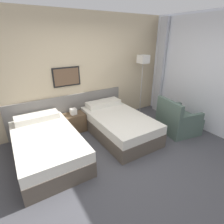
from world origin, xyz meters
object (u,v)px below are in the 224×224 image
(bed_near_window, at_px, (118,124))
(bed_near_door, at_px, (47,145))
(floor_lamp, at_px, (143,65))
(nightstand, at_px, (74,122))
(armchair, at_px, (177,121))

(bed_near_window, bearing_deg, bed_near_door, 180.00)
(bed_near_door, relative_size, floor_lamp, 1.11)
(nightstand, relative_size, floor_lamp, 0.34)
(armchair, bearing_deg, floor_lamp, 15.05)
(bed_near_window, bearing_deg, armchair, -26.20)
(bed_near_door, height_order, nightstand, bed_near_door)
(bed_near_door, bearing_deg, floor_lamp, 12.42)
(bed_near_window, distance_m, armchair, 1.45)
(bed_near_door, bearing_deg, armchair, -12.35)
(nightstand, distance_m, armchair, 2.51)
(bed_near_window, relative_size, armchair, 2.04)
(bed_near_door, bearing_deg, bed_near_window, 0.00)
(bed_near_door, xyz_separation_m, floor_lamp, (2.82, 0.62, 1.19))
(bed_near_door, xyz_separation_m, armchair, (2.93, -0.64, 0.01))
(nightstand, bearing_deg, floor_lamp, -2.46)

